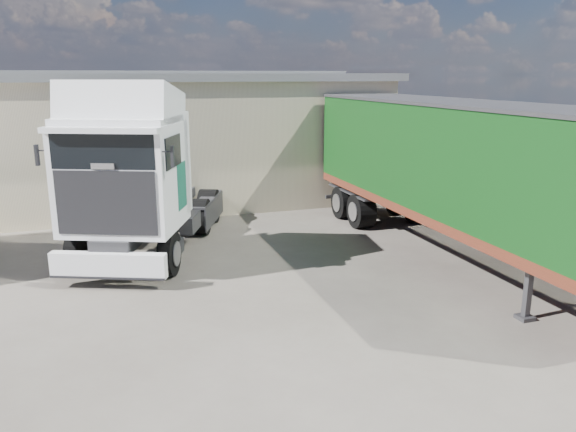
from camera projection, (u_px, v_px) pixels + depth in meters
name	position (u px, v px, depth m)	size (l,w,h in m)	color
ground	(241.00, 333.00, 11.73)	(120.00, 120.00, 0.00)	#2A2722
warehouse	(15.00, 137.00, 23.98)	(30.60, 12.60, 5.42)	beige
brick_boundary_wall	(508.00, 188.00, 20.45)	(0.35, 26.00, 2.50)	maroon
tractor_unit	(137.00, 186.00, 16.02)	(5.53, 8.02, 5.13)	black
box_trailer	(456.00, 164.00, 16.09)	(2.91, 13.63, 4.53)	#2D2D30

